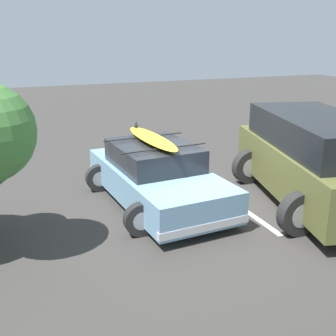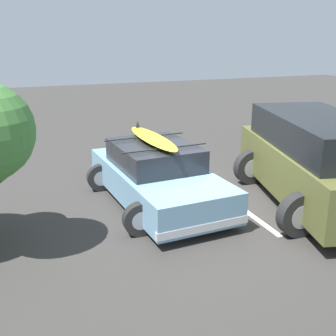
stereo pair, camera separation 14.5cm
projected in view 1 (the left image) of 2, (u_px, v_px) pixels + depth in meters
ground_plane at (191, 207)px, 8.69m from camera, size 44.00×44.00×0.02m
parking_stripe at (221, 193)px, 9.38m from camera, size 0.12×4.45×0.00m
sedan_car at (156, 176)px, 8.71m from camera, size 2.54×4.08×1.52m
suv_car at (315, 159)px, 8.61m from camera, size 3.24×4.92×1.84m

